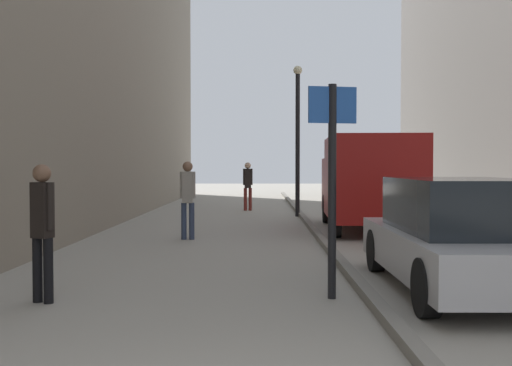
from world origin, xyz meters
TOP-DOWN VIEW (x-y plane):
  - ground_plane at (0.00, 12.00)m, footprint 80.00×80.00m
  - kerb_strip at (1.58, 12.00)m, footprint 0.16×40.00m
  - pedestrian_main_foreground at (-2.29, 4.76)m, footprint 0.31×0.25m
  - pedestrian_mid_block at (-0.15, 19.49)m, footprint 0.34×0.22m
  - pedestrian_far_crossing at (-1.30, 10.91)m, footprint 0.34×0.22m
  - delivery_van at (3.00, 12.92)m, footprint 2.35×5.25m
  - parked_car at (2.87, 5.50)m, footprint 1.85×4.20m
  - street_sign_post at (1.15, 5.01)m, footprint 0.59×0.14m
  - lamp_post at (1.47, 16.94)m, footprint 0.28×0.28m

SIDE VIEW (x-z plane):
  - ground_plane at x=0.00m, z-range 0.00..0.00m
  - kerb_strip at x=1.58m, z-range 0.00..0.12m
  - parked_car at x=2.87m, z-range -0.01..1.44m
  - pedestrian_main_foreground at x=-2.29m, z-range 0.13..1.76m
  - pedestrian_far_crossing at x=-1.30m, z-range 0.13..1.84m
  - pedestrian_mid_block at x=-0.15m, z-range 0.13..1.86m
  - delivery_van at x=3.00m, z-range 0.09..2.40m
  - street_sign_post at x=1.15m, z-range 0.25..2.85m
  - lamp_post at x=1.47m, z-range 0.34..5.10m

